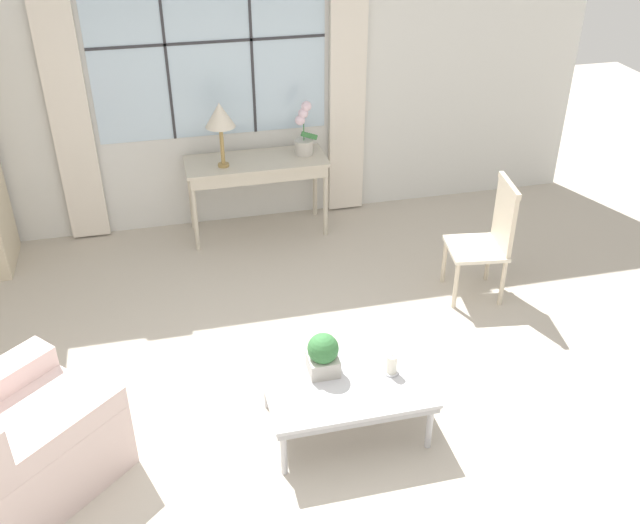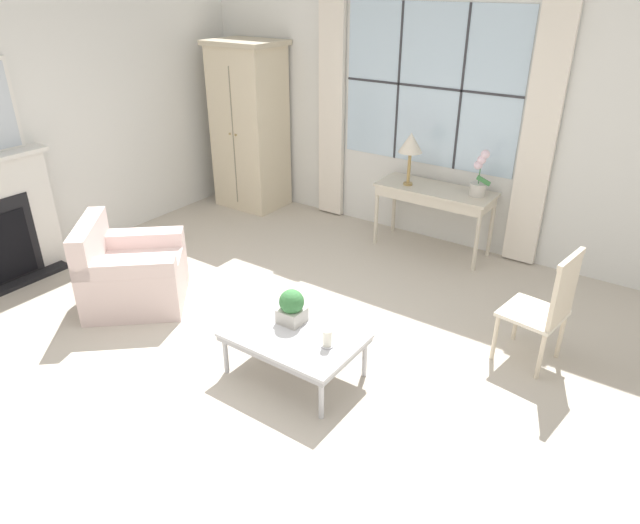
{
  "view_description": "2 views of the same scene",
  "coord_description": "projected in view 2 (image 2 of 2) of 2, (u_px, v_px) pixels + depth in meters",
  "views": [
    {
      "loc": [
        -0.52,
        -3.27,
        3.31
      ],
      "look_at": [
        0.38,
        0.45,
        0.97
      ],
      "focal_mm": 40.0,
      "sensor_mm": 36.0,
      "label": 1
    },
    {
      "loc": [
        2.66,
        -2.88,
        2.82
      ],
      "look_at": [
        0.18,
        0.67,
        0.63
      ],
      "focal_mm": 32.0,
      "sensor_mm": 36.0,
      "label": 2
    }
  ],
  "objects": [
    {
      "name": "console_table",
      "position": [
        435.0,
        195.0,
        6.25
      ],
      "size": [
        1.28,
        0.51,
        0.73
      ],
      "color": "beige",
      "rests_on": "ground_plane"
    },
    {
      "name": "potted_plant_small",
      "position": [
        292.0,
        307.0,
        4.42
      ],
      "size": [
        0.2,
        0.2,
        0.28
      ],
      "color": "#BCB7AD",
      "rests_on": "coffee_table"
    },
    {
      "name": "armchair_upholstered",
      "position": [
        132.0,
        275.0,
        5.36
      ],
      "size": [
        1.2,
        1.2,
        0.83
      ],
      "color": "beige",
      "rests_on": "ground_plane"
    },
    {
      "name": "table_lamp",
      "position": [
        411.0,
        144.0,
        6.1
      ],
      "size": [
        0.26,
        0.26,
        0.58
      ],
      "color": "#9E7F47",
      "rests_on": "console_table"
    },
    {
      "name": "wall_left",
      "position": [
        70.0,
        123.0,
        6.09
      ],
      "size": [
        0.06,
        7.2,
        2.8
      ],
      "primitive_type": "cube",
      "color": "silver",
      "rests_on": "ground_plane"
    },
    {
      "name": "ground_plane",
      "position": [
        256.0,
        353.0,
        4.74
      ],
      "size": [
        14.0,
        14.0,
        0.0
      ],
      "primitive_type": "plane",
      "color": "#BCB2A3"
    },
    {
      "name": "side_chair_wooden",
      "position": [
        548.0,
        304.0,
        4.38
      ],
      "size": [
        0.5,
        0.5,
        1.0
      ],
      "color": "beige",
      "rests_on": "ground_plane"
    },
    {
      "name": "potted_orchid",
      "position": [
        479.0,
        178.0,
        5.92
      ],
      "size": [
        0.21,
        0.17,
        0.5
      ],
      "color": "#BCB7AD",
      "rests_on": "console_table"
    },
    {
      "name": "armoire",
      "position": [
        250.0,
        126.0,
        7.36
      ],
      "size": [
        0.91,
        0.69,
        2.11
      ],
      "color": "beige",
      "rests_on": "ground_plane"
    },
    {
      "name": "pillar_candle",
      "position": [
        327.0,
        339.0,
        4.16
      ],
      "size": [
        0.09,
        0.09,
        0.15
      ],
      "color": "silver",
      "rests_on": "coffee_table"
    },
    {
      "name": "wall_back_windowed",
      "position": [
        428.0,
        117.0,
        6.31
      ],
      "size": [
        7.2,
        0.14,
        2.8
      ],
      "color": "silver",
      "rests_on": "ground_plane"
    },
    {
      "name": "coffee_table",
      "position": [
        294.0,
        338.0,
        4.35
      ],
      "size": [
        1.01,
        0.69,
        0.37
      ],
      "color": "#BCBCC1",
      "rests_on": "ground_plane"
    }
  ]
}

